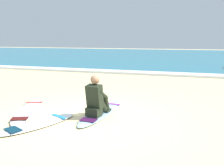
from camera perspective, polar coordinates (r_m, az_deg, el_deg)
ground_plane at (r=5.75m, az=-6.17°, el=-8.21°), size 80.00×80.00×0.00m
sea at (r=26.37m, az=12.62°, el=6.30°), size 80.00×28.00×0.10m
breaking_foam at (r=12.83m, az=7.33°, el=2.38°), size 80.00×0.90×0.11m
surfboard_main at (r=6.06m, az=-2.32°, el=-6.82°), size 0.69×2.40×0.08m
surfer_seated at (r=5.64m, az=-3.70°, el=-3.93°), size 0.44×0.74×0.95m
surfboard_spare_near at (r=6.55m, az=-19.16°, el=-6.10°), size 1.37×2.37×0.08m
surfboard_spare_far at (r=5.49m, az=-16.81°, el=-9.14°), size 1.22×1.88×0.08m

